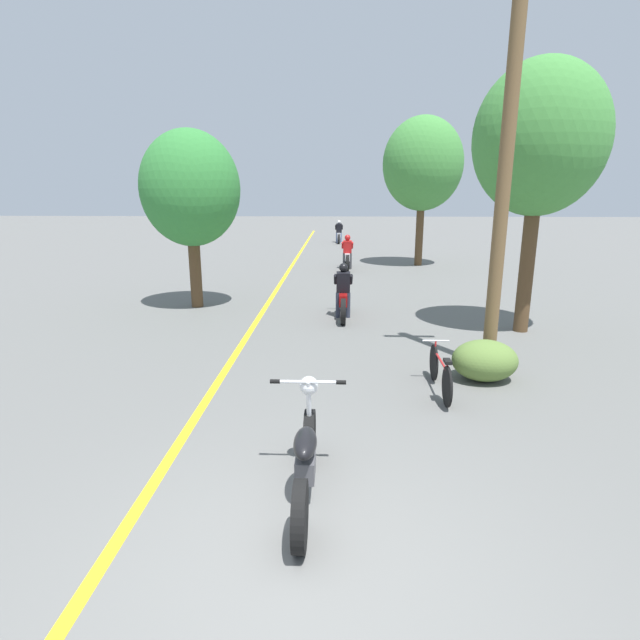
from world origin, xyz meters
name	(u,v)px	position (x,y,z in m)	size (l,w,h in m)	color
ground_plane	(298,568)	(0.00, 0.00, 0.00)	(120.00, 120.00, 0.00)	#60605E
lane_stripe_center	(279,286)	(-1.70, 13.01, 0.00)	(0.14, 48.00, 0.01)	yellow
utility_pole	(506,162)	(3.09, 5.21, 3.59)	(1.10, 0.24, 6.99)	brown
roadside_tree_right_near	(540,140)	(4.52, 7.65, 4.16)	(2.78, 2.51, 5.80)	#513A23
roadside_tree_right_far	(423,164)	(3.75, 18.07, 4.18)	(3.30, 2.97, 6.11)	#513A23
roadside_tree_left	(190,189)	(-3.61, 9.84, 3.16)	(2.63, 2.36, 4.70)	#513A23
roadside_bush	(485,360)	(2.81, 4.51, 0.35)	(1.10, 0.88, 0.70)	#5B7A38
motorcycle_foreground	(305,458)	(0.00, 1.06, 0.44)	(0.84, 2.13, 1.11)	black
motorcycle_rider_lead	(343,297)	(0.44, 8.80, 0.52)	(0.50, 2.11, 1.38)	black
motorcycle_rider_mid	(347,256)	(0.67, 16.89, 0.53)	(0.50, 2.13, 1.40)	black
motorcycle_rider_far	(339,234)	(0.31, 27.62, 0.51)	(0.50, 2.09, 1.37)	black
bicycle_parked	(440,372)	(1.96, 3.94, 0.34)	(0.44, 1.70, 0.72)	black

